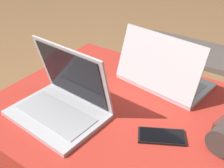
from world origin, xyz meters
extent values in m
cube|color=#B22D23|center=(0.00, 0.00, 0.24)|extent=(0.99, 0.80, 0.37)
cube|color=#B7B7BC|center=(-0.18, -0.18, 0.43)|extent=(0.35, 0.27, 0.02)
cube|color=#9E9EA3|center=(-0.18, -0.19, 0.44)|extent=(0.30, 0.15, 0.00)
cube|color=#B7B7BC|center=(-0.18, -0.09, 0.56)|extent=(0.34, 0.09, 0.24)
cube|color=black|center=(-0.18, -0.09, 0.56)|extent=(0.30, 0.07, 0.21)
cube|color=silver|center=(0.05, 0.26, 0.43)|extent=(0.40, 0.28, 0.02)
cube|color=#9E9EA3|center=(0.05, 0.27, 0.44)|extent=(0.34, 0.17, 0.00)
cube|color=silver|center=(0.03, 0.18, 0.55)|extent=(0.38, 0.13, 0.22)
cube|color=#1E4799|center=(0.03, 0.19, 0.55)|extent=(0.33, 0.12, 0.19)
cube|color=black|center=(0.18, -0.06, 0.43)|extent=(0.17, 0.14, 0.01)
cube|color=black|center=(0.18, -0.06, 0.43)|extent=(0.16, 0.12, 0.00)
cube|color=#5B1E19|center=(-0.08, 0.50, 0.21)|extent=(0.36, 0.23, 0.42)
cube|color=#4E1A15|center=(-0.06, 0.61, 0.13)|extent=(0.28, 0.10, 0.19)
torus|color=#5B1E19|center=(-0.08, 0.50, 0.44)|extent=(0.10, 0.03, 0.10)
cube|color=#564C47|center=(0.00, 1.49, 0.02)|extent=(1.40, 0.50, 0.04)
camera|label=1|loc=(0.40, -0.68, 1.04)|focal=42.00mm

